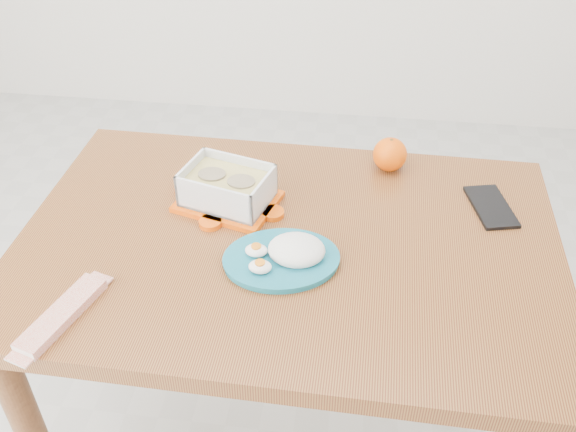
# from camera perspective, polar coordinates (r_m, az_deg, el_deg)

# --- Properties ---
(ground) EXTENTS (3.50, 3.50, 0.00)m
(ground) POSITION_cam_1_polar(r_m,az_deg,el_deg) (1.97, -5.03, -15.73)
(ground) COLOR #B7B7B2
(ground) RESTS_ON ground
(dining_table) EXTENTS (1.11, 0.75, 0.75)m
(dining_table) POSITION_cam_1_polar(r_m,az_deg,el_deg) (1.37, -0.00, -5.63)
(dining_table) COLOR brown
(dining_table) RESTS_ON ground
(food_container) EXTENTS (0.24, 0.20, 0.09)m
(food_container) POSITION_cam_1_polar(r_m,az_deg,el_deg) (1.37, -5.43, 2.51)
(food_container) COLOR #F25407
(food_container) RESTS_ON dining_table
(orange_fruit) EXTENTS (0.08, 0.08, 0.08)m
(orange_fruit) POSITION_cam_1_polar(r_m,az_deg,el_deg) (1.50, 9.05, 5.43)
(orange_fruit) COLOR #FF6F05
(orange_fruit) RESTS_ON dining_table
(rice_plate) EXTENTS (0.27, 0.27, 0.06)m
(rice_plate) POSITION_cam_1_polar(r_m,az_deg,el_deg) (1.23, -0.16, -3.43)
(rice_plate) COLOR #176B81
(rice_plate) RESTS_ON dining_table
(candy_bar) EXTENTS (0.10, 0.20, 0.02)m
(candy_bar) POSITION_cam_1_polar(r_m,az_deg,el_deg) (1.20, -19.45, -8.25)
(candy_bar) COLOR #B92509
(candy_bar) RESTS_ON dining_table
(smartphone) EXTENTS (0.11, 0.16, 0.01)m
(smartphone) POSITION_cam_1_polar(r_m,az_deg,el_deg) (1.45, 17.60, 0.79)
(smartphone) COLOR black
(smartphone) RESTS_ON dining_table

